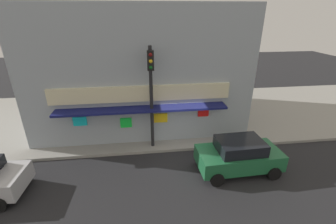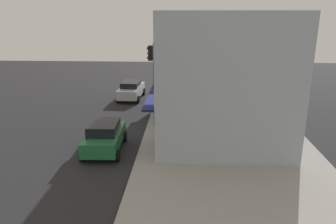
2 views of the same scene
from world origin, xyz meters
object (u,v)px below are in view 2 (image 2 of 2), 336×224
Objects in this scene: pedestrian at (174,140)px; parked_car_green at (104,136)px; traffic_light at (153,74)px; trash_can at (168,132)px; fire_hydrant at (168,109)px; parked_car_silver at (131,90)px.

parked_car_green is at bearing -102.29° from pedestrian.
parked_car_green is (3.99, -2.42, -2.85)m from traffic_light.
traffic_light is 6.46× the size of trash_can.
fire_hydrant is 0.18× the size of parked_car_silver.
parked_car_green is at bearing 1.66° from parked_car_silver.
parked_car_silver is at bearing -144.50° from fire_hydrant.
traffic_light is 5.73m from pedestrian.
trash_can is 0.22× the size of parked_car_green.
traffic_light reaches higher than parked_car_green.
parked_car_silver reaches higher than fire_hydrant.
parked_car_green is (-0.86, -3.97, -0.23)m from pedestrian.
parked_car_silver is at bearing -178.34° from parked_car_green.
trash_can is 0.20× the size of parked_car_silver.
trash_can is 0.51× the size of pedestrian.
trash_can is 3.87m from parked_car_green.
trash_can is at bearing 3.11° from fire_hydrant.
trash_can is at bearing 24.47° from traffic_light.
fire_hydrant is 7.58m from pedestrian.
traffic_light is 1.30× the size of parked_car_silver.
fire_hydrant is at bearing -174.50° from pedestrian.
parked_car_green is at bearing -25.95° from fire_hydrant.
pedestrian reaches higher than trash_can.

